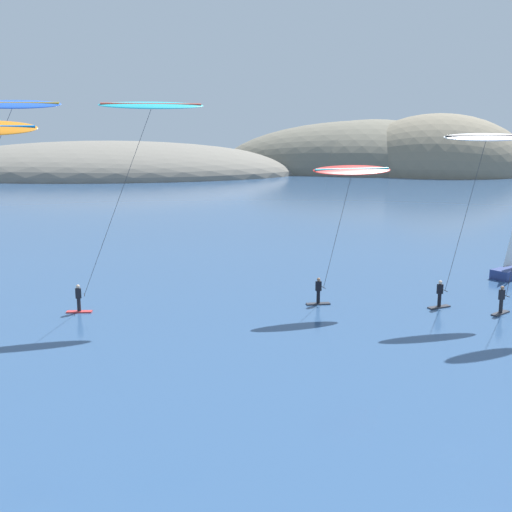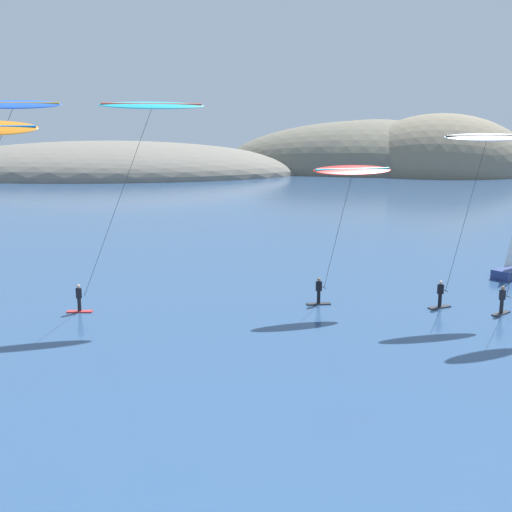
# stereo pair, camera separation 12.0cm
# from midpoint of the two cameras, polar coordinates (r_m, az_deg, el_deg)

# --- Properties ---
(headland_island) EXTENTS (144.28, 54.88, 26.93)m
(headland_island) POSITION_cam_midpoint_polar(r_m,az_deg,el_deg) (152.72, 4.86, 7.47)
(headland_island) COLOR #7A705B
(headland_island) RESTS_ON ground
(kitesurfer_white) EXTENTS (6.12, 2.54, 10.59)m
(kitesurfer_white) POSITION_cam_midpoint_polar(r_m,az_deg,el_deg) (40.78, 19.65, 8.87)
(kitesurfer_white) COLOR #2D2D33
(kitesurfer_white) RESTS_ON ground
(kitesurfer_red) EXTENTS (5.48, 2.83, 8.64)m
(kitesurfer_red) POSITION_cam_midpoint_polar(r_m,az_deg,el_deg) (39.77, 8.45, 6.70)
(kitesurfer_red) COLOR #2D2D33
(kitesurfer_red) RESTS_ON ground
(kitesurfer_blue) EXTENTS (9.14, 1.88, 12.49)m
(kitesurfer_blue) POSITION_cam_midpoint_polar(r_m,az_deg,el_deg) (39.87, -21.14, 11.27)
(kitesurfer_blue) COLOR #2D2D33
(kitesurfer_blue) RESTS_ON ground
(kitesurfer_cyan) EXTENTS (8.47, 2.89, 12.42)m
(kitesurfer_cyan) POSITION_cam_midpoint_polar(r_m,az_deg,el_deg) (38.74, -9.60, 11.84)
(kitesurfer_cyan) COLOR red
(kitesurfer_cyan) RESTS_ON ground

